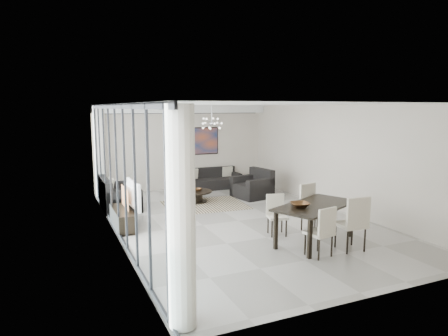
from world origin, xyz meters
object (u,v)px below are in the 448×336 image
tv_console (123,219)px  sofa_main (212,182)px  dining_table (315,208)px  television (129,195)px  coffee_table (196,196)px

tv_console → sofa_main: bearing=43.3°
sofa_main → dining_table: bearing=-91.6°
tv_console → dining_table: 4.47m
sofa_main → tv_console: (-3.69, -3.48, -0.02)m
tv_console → television: (0.16, 0.00, 0.55)m
tv_console → dining_table: size_ratio=0.64×
television → sofa_main: bearing=-47.8°
tv_console → dining_table: dining_table is taller
tv_console → television: television is taller
coffee_table → tv_console: (-2.46, -1.75, 0.03)m
coffee_table → television: 2.95m
television → dining_table: (3.36, -2.70, -0.03)m
television → dining_table: 4.32m
television → tv_console: bearing=88.0°
television → coffee_table: bearing=-55.1°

